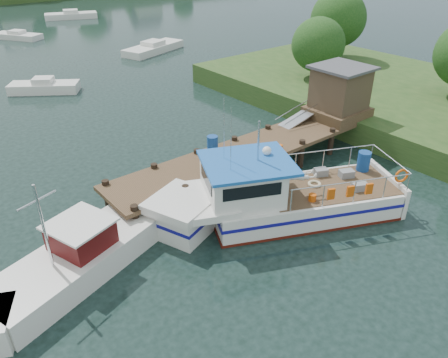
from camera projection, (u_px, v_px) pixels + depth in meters
ground_plane at (221, 184)px, 22.18m from camera, size 160.00×160.00×0.00m
near_shore at (419, 84)px, 29.93m from camera, size 16.00×30.00×7.76m
dock at (310, 113)px, 24.65m from camera, size 16.60×3.00×4.78m
lobster_boat at (273, 198)px, 19.09m from camera, size 11.14×7.16×5.59m
work_boat at (65, 266)px, 15.71m from camera, size 8.11×4.49×4.29m
moored_far at (71, 15)px, 64.10m from camera, size 7.71×4.79×1.24m
moored_b at (44, 87)px, 34.65m from camera, size 5.37×4.51×1.17m
moored_c at (153, 48)px, 46.28m from camera, size 7.74×4.74×1.16m
moored_d at (17, 36)px, 51.91m from camera, size 4.84×6.04×1.00m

